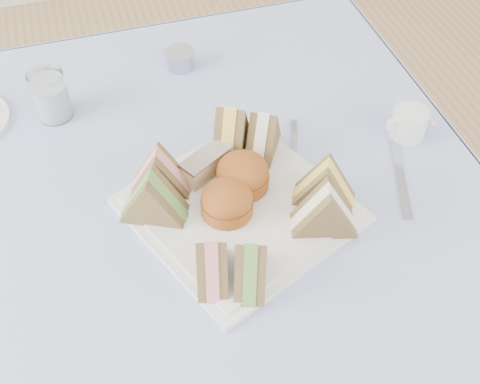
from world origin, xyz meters
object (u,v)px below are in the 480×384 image
object	(u,v)px
table	(199,308)
creamer_jug	(409,124)
water_glass	(50,95)
serving_plate	(240,210)

from	to	relation	value
table	creamer_jug	bearing A→B (deg)	2.91
water_glass	creamer_jug	bearing A→B (deg)	-21.98
serving_plate	creamer_jug	xyz separation A→B (m)	(0.34, 0.09, 0.02)
serving_plate	creamer_jug	bearing A→B (deg)	-8.76
table	water_glass	world-z (taller)	water_glass
table	water_glass	distance (m)	0.54
table	serving_plate	size ratio (longest dim) A/B	2.89
serving_plate	water_glass	bearing A→B (deg)	105.81
serving_plate	water_glass	xyz separation A→B (m)	(-0.26, 0.33, 0.04)
table	creamer_jug	distance (m)	0.58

